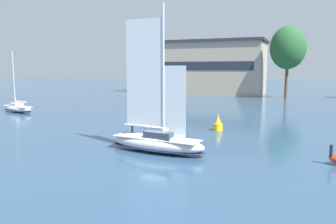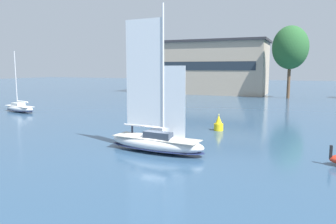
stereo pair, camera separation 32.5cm
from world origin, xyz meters
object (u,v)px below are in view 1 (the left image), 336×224
sailboat_moored_mid_channel (142,97)px  channel_buoy (218,124)px  sailboat_main (156,140)px  tree_shore_left (288,48)px  sailboat_moored_near_marina (17,108)px

sailboat_moored_mid_channel → channel_buoy: (28.55, -34.04, 0.11)m
sailboat_main → channel_buoy: size_ratio=6.45×
sailboat_main → channel_buoy: (2.90, 13.12, -0.24)m
tree_shore_left → channel_buoy: bearing=-96.2°
tree_shore_left → sailboat_moored_mid_channel: 40.88m
sailboat_moored_near_marina → sailboat_moored_mid_channel: 32.44m
sailboat_moored_near_marina → channel_buoy: (38.99, -3.32, 0.11)m
sailboat_main → sailboat_moored_mid_channel: sailboat_main is taller
tree_shore_left → sailboat_main: bearing=-97.5°
tree_shore_left → channel_buoy: size_ratio=8.79×
sailboat_main → sailboat_moored_near_marina: 39.66m
channel_buoy → tree_shore_left: bearing=83.8°
tree_shore_left → sailboat_main: tree_shore_left is taller
sailboat_moored_mid_channel → tree_shore_left: bearing=28.2°
tree_shore_left → sailboat_moored_near_marina: bearing=-132.3°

